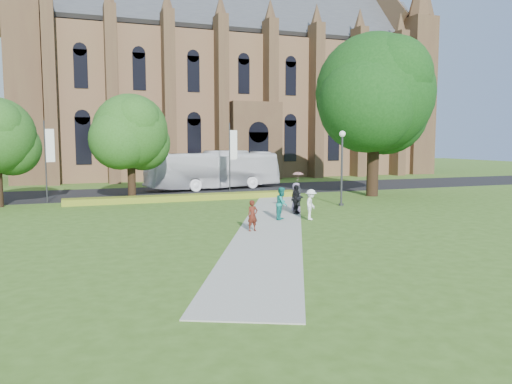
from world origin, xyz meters
name	(u,v)px	position (x,y,z in m)	size (l,w,h in m)	color
ground	(279,227)	(0.00, 0.00, 0.00)	(160.00, 160.00, 0.00)	#3C5C1B
road	(193,191)	(0.00, 20.00, 0.01)	(160.00, 10.00, 0.02)	black
footpath	(272,224)	(0.00, 1.00, 0.02)	(3.20, 30.00, 0.04)	#B2B2A8
flower_hedge	(188,198)	(-2.00, 13.20, 0.23)	(18.00, 1.40, 0.45)	#A99021
cathedral	(232,76)	(10.00, 39.73, 12.98)	(52.60, 18.25, 28.00)	brown
streetlamp	(342,159)	(7.50, 6.50, 3.30)	(0.44, 0.44, 5.24)	#38383D
large_tree	(374,93)	(13.00, 11.00, 8.37)	(9.60, 9.60, 13.20)	#332114
street_tree_1	(130,132)	(-6.00, 14.50, 5.22)	(5.60, 5.60, 8.05)	#332114
banner_pole_0	(231,155)	(2.11, 15.20, 3.39)	(0.70, 0.10, 6.00)	#38383D
banner_pole_1	(47,157)	(-11.89, 15.20, 3.39)	(0.70, 0.10, 6.00)	#38383D
tour_coach	(214,170)	(2.26, 21.02, 1.81)	(3.01, 12.88, 3.59)	silver
pedestrian_0	(253,216)	(-1.79, -0.83, 0.82)	(0.57, 0.37, 1.56)	#521D12
pedestrian_1	(282,203)	(1.02, 2.00, 0.97)	(0.91, 0.71, 1.87)	#197E75
pedestrian_2	(311,205)	(2.55, 1.35, 0.92)	(1.14, 0.65, 1.76)	white
pedestrian_3	(296,199)	(2.67, 3.67, 0.95)	(1.07, 0.45, 1.82)	black
pedestrian_4	(296,197)	(3.09, 4.54, 0.97)	(0.91, 0.59, 1.86)	gray
pedestrian_5	(298,199)	(2.98, 4.06, 0.89)	(1.58, 0.50, 1.70)	#222329
parasol	(298,178)	(3.27, 4.64, 2.20)	(0.66, 0.66, 0.58)	#E09EAF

